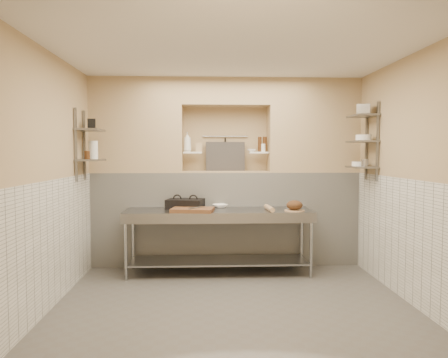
{
  "coord_description": "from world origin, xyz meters",
  "views": [
    {
      "loc": [
        -0.31,
        -4.85,
        1.7
      ],
      "look_at": [
        -0.06,
        0.9,
        1.35
      ],
      "focal_mm": 35.0,
      "sensor_mm": 36.0,
      "label": 1
    }
  ],
  "objects": [
    {
      "name": "basket_right",
      "position": [
        1.84,
        1.01,
        2.28
      ],
      "size": [
        0.24,
        0.26,
        0.14
      ],
      "primitive_type": "cube",
      "rotation": [
        0.0,
        0.0,
        -0.4
      ],
      "color": "gray",
      "rests_on": "wall_shelf_right_upper"
    },
    {
      "name": "bowl_alcove",
      "position": [
        0.39,
        1.74,
        1.73
      ],
      "size": [
        0.14,
        0.14,
        0.04
      ],
      "primitive_type": "imported",
      "rotation": [
        0.0,
        0.0,
        0.08
      ],
      "color": "white",
      "rests_on": "alcove_shelf_right"
    },
    {
      "name": "condiment_b",
      "position": [
        0.52,
        1.73,
        1.82
      ],
      "size": [
        0.06,
        0.06,
        0.22
      ],
      "primitive_type": "cylinder",
      "color": "#3E2210",
      "rests_on": "alcove_shelf_right"
    },
    {
      "name": "tongs",
      "position": [
        -0.46,
        0.97,
        0.96
      ],
      "size": [
        0.16,
        0.2,
        0.02
      ],
      "primitive_type": "cylinder",
      "rotation": [
        1.57,
        0.0,
        -0.64
      ],
      "color": "gray",
      "rests_on": "cutting_board"
    },
    {
      "name": "utensil_rail",
      "position": [
        0.0,
        1.92,
        1.95
      ],
      "size": [
        0.7,
        0.02,
        0.02
      ],
      "primitive_type": "cylinder",
      "rotation": [
        0.0,
        1.57,
        0.0
      ],
      "color": "gray",
      "rests_on": "wall_back"
    },
    {
      "name": "condiment_c",
      "position": [
        0.57,
        1.73,
        1.77
      ],
      "size": [
        0.07,
        0.07,
        0.12
      ],
      "primitive_type": "cylinder",
      "color": "white",
      "rests_on": "alcove_shelf_right"
    },
    {
      "name": "wall_back",
      "position": [
        0.0,
        2.0,
        1.4
      ],
      "size": [
        4.0,
        0.1,
        2.8
      ],
      "primitive_type": "cube",
      "color": "tan",
      "rests_on": "ground"
    },
    {
      "name": "bread_loaf",
      "position": [
        0.91,
        1.02,
        0.98
      ],
      "size": [
        0.22,
        0.22,
        0.13
      ],
      "primitive_type": "ellipsoid",
      "color": "#4C2D19",
      "rests_on": "bread_board"
    },
    {
      "name": "jar_left",
      "position": [
        -1.84,
        0.88,
        1.67
      ],
      "size": [
        0.07,
        0.07,
        0.11
      ],
      "primitive_type": "cylinder",
      "color": "#3E2210",
      "rests_on": "wall_shelf_left_lower"
    },
    {
      "name": "canister_right",
      "position": [
        1.84,
        0.93,
        1.56
      ],
      "size": [
        0.1,
        0.1,
        0.1
      ],
      "primitive_type": "cylinder",
      "color": "gray",
      "rests_on": "wall_shelf_right_lower"
    },
    {
      "name": "wainscot_left",
      "position": [
        -1.99,
        0.0,
        0.7
      ],
      "size": [
        0.02,
        3.9,
        1.4
      ],
      "primitive_type": "cube",
      "color": "silver",
      "rests_on": "floor"
    },
    {
      "name": "splash_panel",
      "position": [
        0.0,
        1.85,
        1.64
      ],
      "size": [
        0.6,
        0.08,
        0.45
      ],
      "primitive_type": "cube",
      "rotation": [
        -0.14,
        0.0,
        0.0
      ],
      "color": "#383330",
      "rests_on": "alcove_sill"
    },
    {
      "name": "backwall_pillar_left",
      "position": [
        -1.33,
        1.75,
        2.1
      ],
      "size": [
        1.35,
        0.4,
        1.4
      ],
      "primitive_type": "cube",
      "color": "tan",
      "rests_on": "backwall_lower"
    },
    {
      "name": "wall_shelf_left_lower",
      "position": [
        -1.84,
        1.05,
        1.6
      ],
      "size": [
        0.3,
        0.5,
        0.02
      ],
      "primitive_type": "cube",
      "color": "slate",
      "rests_on": "wall_left"
    },
    {
      "name": "hanging_steel",
      "position": [
        0.0,
        1.9,
        1.78
      ],
      "size": [
        0.02,
        0.02,
        0.3
      ],
      "primitive_type": "cylinder",
      "color": "black",
      "rests_on": "utensil_rail"
    },
    {
      "name": "box_left_upper",
      "position": [
        -1.84,
        1.13,
        2.08
      ],
      "size": [
        0.12,
        0.12,
        0.14
      ],
      "primitive_type": "cube",
      "rotation": [
        0.0,
        0.0,
        0.19
      ],
      "color": "black",
      "rests_on": "wall_shelf_left_upper"
    },
    {
      "name": "backwall_pillar_right",
      "position": [
        1.33,
        1.75,
        2.1
      ],
      "size": [
        1.35,
        0.4,
        1.4
      ],
      "primitive_type": "cube",
      "color": "tan",
      "rests_on": "backwall_lower"
    },
    {
      "name": "shelf_rail_left_b",
      "position": [
        -1.98,
        0.85,
        1.8
      ],
      "size": [
        0.03,
        0.03,
        0.95
      ],
      "primitive_type": "cube",
      "color": "slate",
      "rests_on": "wall_left"
    },
    {
      "name": "knife_blade",
      "position": [
        -0.41,
        1.1,
        0.95
      ],
      "size": [
        0.28,
        0.08,
        0.01
      ],
      "primitive_type": "cube",
      "rotation": [
        0.0,
        0.0,
        0.19
      ],
      "color": "gray",
      "rests_on": "cutting_board"
    },
    {
      "name": "alcove_shelf_right",
      "position": [
        0.5,
        1.75,
        1.7
      ],
      "size": [
        0.28,
        0.16,
        0.02
      ],
      "primitive_type": "cube",
      "color": "white",
      "rests_on": "backwall_lower"
    },
    {
      "name": "wall_left",
      "position": [
        -2.05,
        0.0,
        1.4
      ],
      "size": [
        0.1,
        3.9,
        2.8
      ],
      "primitive_type": "cube",
      "color": "tan",
      "rests_on": "ground"
    },
    {
      "name": "alcove_shelf_left",
      "position": [
        -0.5,
        1.75,
        1.7
      ],
      "size": [
        0.28,
        0.16,
        0.02
      ],
      "primitive_type": "cube",
      "color": "white",
      "rests_on": "backwall_lower"
    },
    {
      "name": "panini_press",
      "position": [
        -0.6,
        1.36,
        0.97
      ],
      "size": [
        0.57,
        0.46,
        0.14
      ],
      "rotation": [
        0.0,
        0.0,
        -0.21
      ],
      "color": "black",
      "rests_on": "prep_table"
    },
    {
      "name": "wall_shelf_left_upper",
      "position": [
        -1.84,
        1.05,
        2.0
      ],
      "size": [
        0.3,
        0.5,
        0.03
      ],
      "primitive_type": "cube",
      "color": "slate",
      "rests_on": "wall_left"
    },
    {
      "name": "jug_left",
      "position": [
        -1.84,
        1.19,
        1.74
      ],
      "size": [
        0.12,
        0.12,
        0.25
      ],
      "primitive_type": "cylinder",
      "color": "white",
      "rests_on": "wall_shelf_left_lower"
    },
    {
      "name": "wall_front",
      "position": [
        0.0,
        -2.0,
        1.4
      ],
      "size": [
        4.0,
        0.1,
        2.8
      ],
      "primitive_type": "cube",
      "color": "tan",
      "rests_on": "ground"
    },
    {
      "name": "shelf_rail_right_a",
      "position": [
        1.98,
        1.25,
        1.85
      ],
      "size": [
        0.03,
        0.03,
        1.05
      ],
      "primitive_type": "cube",
      "color": "slate",
      "rests_on": "wall_right"
    },
    {
      "name": "jar_alcove",
      "position": [
        -0.41,
        1.77,
        1.78
      ],
      "size": [
        0.09,
        0.09,
        0.13
      ],
      "primitive_type": "cube",
      "color": "tan",
      "rests_on": "alcove_shelf_left"
    },
    {
      "name": "bowl_right",
      "position": [
        1.84,
        1.14,
        1.54
      ],
      "size": [
        0.2,
        0.2,
        0.06
      ],
      "primitive_type": "cylinder",
      "color": "white",
      "rests_on": "wall_shelf_right_lower"
    },
    {
      "name": "backwall_lower",
      "position": [
        0.0,
        1.75,
        0.7
      ],
      "size": [
        4.0,
        0.4,
        1.4
      ],
      "primitive_type": "cube",
      "color": "silver",
      "rests_on": "floor"
    },
    {
      "name": "wall_shelf_right_mid",
      "position": [
        1.84,
        1.05,
        1.85
      ],
      "size": [
        0.3,
        0.5,
        0.02
      ],
      "primitive_type": "cube",
      "color": "slate",
      "rests_on": "wall_right"
    },
    {
      "name": "floor",
      "position": [
        0.0,
        0.0,
        -0.05
      ],
      "size": [
        4.0,
        3.9,
        0.1
      ],
      "primitive_type": "cube",
      "color": "#524E49",
      "rests_on": "ground"
    },
    {
      "name": "rolling_pin",
      "position": [
        0.57,
        1.1,
        0.93
      ],
      "size": [
        0.09,
        0.44,
        0.07
      ],
      "primitive_type": "cylinder",
      "rotation": [
        1.57,
        0.0,
        0.06
      ],
      "color": "tan",
      "rests_on": "prep_table"
    },
    {
      "name": "bowl_right_mid",
      "position": [
        1.84,
        1.0,
        1.9
      ],
      "size": [
        0.21,
        0.21,
        0.08
      ],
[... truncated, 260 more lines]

